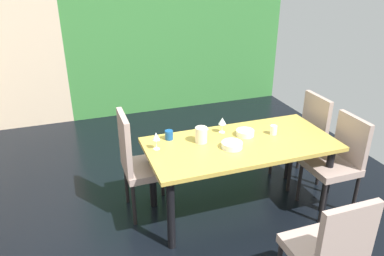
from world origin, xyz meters
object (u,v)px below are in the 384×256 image
object	(u,v)px
wine_glass_rear	(156,137)
serving_bowl_east	(245,133)
pitcher_north	(201,135)
cup_near_shelf	(274,130)
chair_right_near	(338,158)
chair_left_far	(138,160)
chair_right_far	(305,134)
serving_bowl_south	(232,145)
dining_table	(240,151)
chair_head_near	(330,249)
wine_glass_west	(222,121)
cup_corner	(169,135)

from	to	relation	value
wine_glass_rear	serving_bowl_east	size ratio (longest dim) A/B	0.95
pitcher_north	cup_near_shelf	bearing A→B (deg)	-5.79
chair_right_near	wine_glass_rear	size ratio (longest dim) A/B	5.82
chair_left_far	chair_right_far	xyz separation A→B (m)	(1.86, 0.00, -0.02)
wine_glass_rear	chair_left_far	bearing A→B (deg)	135.58
serving_bowl_south	dining_table	bearing A→B (deg)	28.09
chair_head_near	wine_glass_west	xyz separation A→B (m)	(-0.11, 1.56, 0.31)
wine_glass_rear	serving_bowl_south	bearing A→B (deg)	-17.16
serving_bowl_south	pitcher_north	world-z (taller)	pitcher_north
chair_left_far	pitcher_north	bearing A→B (deg)	75.60
chair_right_near	chair_right_far	world-z (taller)	chair_right_far
serving_bowl_south	wine_glass_west	bearing A→B (deg)	82.27
wine_glass_west	cup_corner	distance (m)	0.54
chair_head_near	cup_near_shelf	xyz separation A→B (m)	(0.35, 1.35, 0.23)
chair_left_far	chair_head_near	world-z (taller)	chair_left_far
chair_right_far	wine_glass_west	xyz separation A→B (m)	(-1.01, -0.02, 0.31)
chair_left_far	cup_near_shelf	world-z (taller)	chair_left_far
wine_glass_west	serving_bowl_south	xyz separation A→B (m)	(-0.05, -0.33, -0.09)
chair_right_near	serving_bowl_east	size ratio (longest dim) A/B	5.50
pitcher_north	chair_right_far	bearing A→B (deg)	6.67
chair_right_far	wine_glass_west	world-z (taller)	chair_right_far
cup_near_shelf	wine_glass_west	bearing A→B (deg)	155.65
serving_bowl_east	chair_left_far	bearing A→B (deg)	171.52
dining_table	chair_right_far	bearing A→B (deg)	16.91
pitcher_north	serving_bowl_south	bearing A→B (deg)	-41.53
chair_head_near	cup_near_shelf	bearing A→B (deg)	75.62
chair_right_near	wine_glass_west	world-z (taller)	chair_right_near
dining_table	chair_head_near	xyz separation A→B (m)	(0.03, -1.29, -0.10)
chair_right_near	cup_near_shelf	world-z (taller)	chair_right_near
chair_head_near	wine_glass_rear	xyz separation A→B (m)	(-0.81, 1.43, 0.31)
chair_left_far	wine_glass_west	xyz separation A→B (m)	(0.85, -0.02, 0.28)
chair_right_far	dining_table	bearing A→B (deg)	106.91
dining_table	serving_bowl_south	bearing A→B (deg)	-151.91
serving_bowl_south	cup_near_shelf	world-z (taller)	cup_near_shelf
chair_head_near	wine_glass_west	bearing A→B (deg)	94.12
chair_left_far	cup_near_shelf	xyz separation A→B (m)	(1.31, -0.22, 0.21)
dining_table	cup_near_shelf	size ratio (longest dim) A/B	19.55
cup_near_shelf	pitcher_north	xyz separation A→B (m)	(-0.73, 0.07, 0.03)
chair_right_far	pitcher_north	xyz separation A→B (m)	(-1.28, -0.15, 0.26)
chair_right_far	chair_head_near	bearing A→B (deg)	150.44
wine_glass_west	cup_near_shelf	world-z (taller)	wine_glass_west
chair_head_near	chair_right_near	bearing A→B (deg)	48.65
chair_left_far	chair_head_near	bearing A→B (deg)	31.45
wine_glass_rear	cup_near_shelf	size ratio (longest dim) A/B	1.82
chair_right_far	chair_head_near	xyz separation A→B (m)	(-0.89, -1.57, -0.00)
chair_right_near	wine_glass_west	xyz separation A→B (m)	(-1.00, 0.55, 0.31)
pitcher_north	dining_table	bearing A→B (deg)	-20.65
chair_head_near	cup_near_shelf	size ratio (longest dim) A/B	10.83
chair_right_near	serving_bowl_south	distance (m)	1.09
chair_left_far	cup_corner	world-z (taller)	chair_left_far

